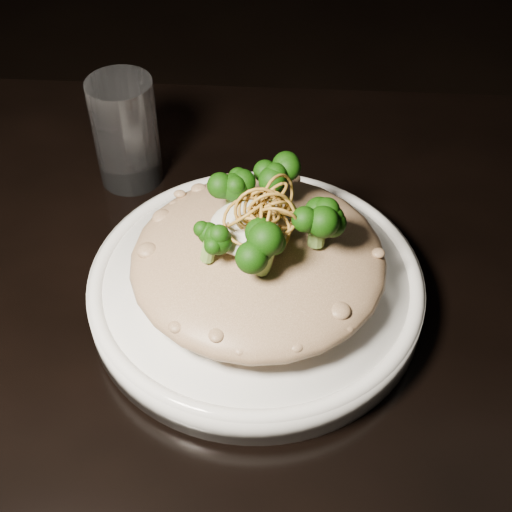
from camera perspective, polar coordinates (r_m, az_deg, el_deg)
The scene contains 7 objects.
table at distance 0.66m, azimuth -7.07°, elevation -12.00°, with size 1.10×0.80×0.75m.
plate at distance 0.61m, azimuth 0.00°, elevation -2.65°, with size 0.28×0.28×0.03m, color white.
risotto at distance 0.58m, azimuth 0.18°, elevation -0.30°, with size 0.21×0.21×0.05m, color brown.
broccoli at distance 0.55m, azimuth -0.07°, elevation 3.38°, with size 0.13×0.13×0.05m, color black, non-canonical shape.
cheese at distance 0.56m, azimuth -0.47°, elevation 2.29°, with size 0.07×0.07×0.02m, color white.
shallots at distance 0.54m, azimuth 0.62°, elevation 4.07°, with size 0.05×0.05×0.04m, color brown, non-canonical shape.
drinking_glass at distance 0.72m, azimuth -10.38°, elevation 9.71°, with size 0.06×0.06×0.11m, color silver.
Camera 1 is at (0.10, -0.34, 1.22)m, focal length 50.00 mm.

